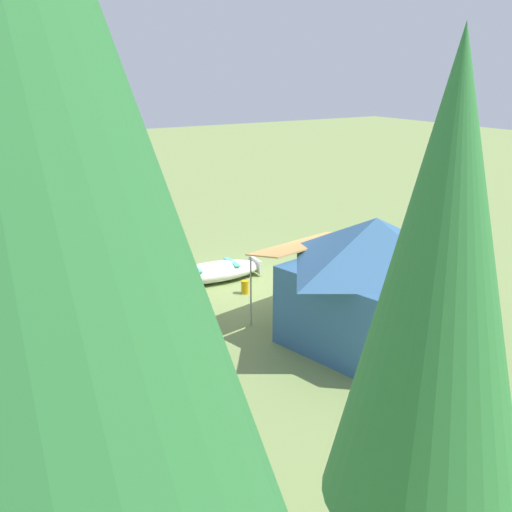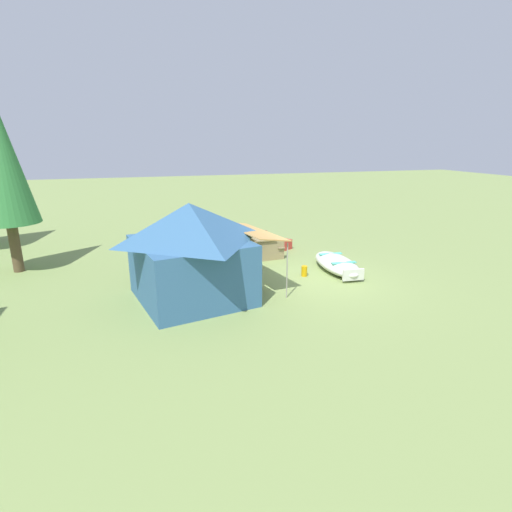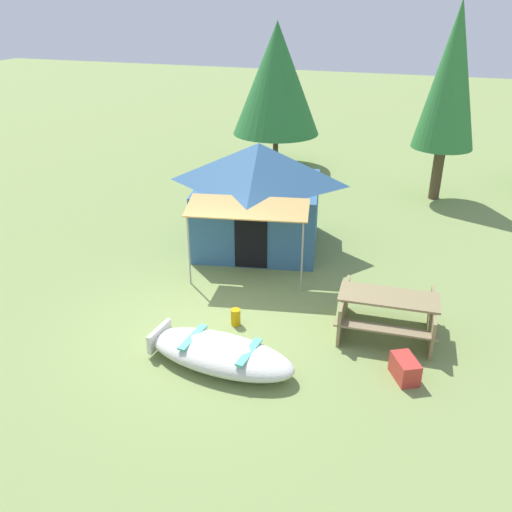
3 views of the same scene
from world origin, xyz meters
name	(u,v)px [view 1 (image 1 of 3)]	position (x,y,z in m)	size (l,w,h in m)	color
ground_plane	(259,289)	(0.00, 0.00, 0.00)	(80.00, 80.00, 0.00)	#7A904E
beached_rowboat	(214,271)	(0.70, -1.17, 0.25)	(2.78, 1.29, 0.47)	silver
canvas_cabin_tent	(373,279)	(-0.33, 3.83, 1.38)	(3.71, 4.38, 2.66)	#335F89
picnic_table	(150,307)	(3.29, 0.82, 0.49)	(1.93, 1.58, 0.80)	#897850
cooler_box	(111,304)	(3.76, -0.48, 0.20)	(0.56, 0.34, 0.39)	#BD342C
fuel_can	(245,287)	(0.49, 0.11, 0.17)	(0.19, 0.19, 0.34)	#CE950B
pine_tree_back_left	(440,290)	(3.78, 9.06, 3.69)	(1.84, 1.84, 5.81)	brown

